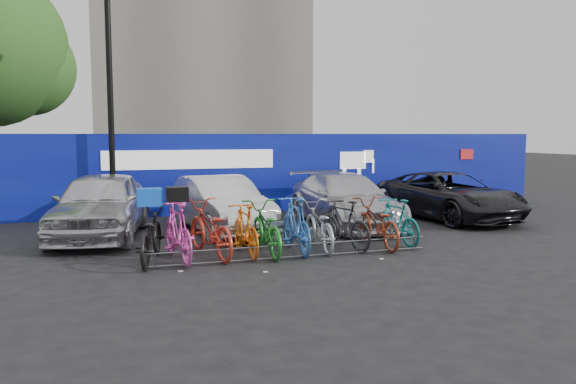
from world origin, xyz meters
name	(u,v)px	position (x,y,z in m)	size (l,w,h in m)	color
ground	(285,253)	(0.00, 0.00, 0.00)	(100.00, 100.00, 0.00)	black
hoarding	(224,174)	(0.01, 6.00, 1.20)	(22.00, 0.18, 2.40)	#090E7E
lamppost	(110,101)	(-3.20, 5.40, 3.27)	(0.25, 0.50, 6.11)	black
bike_rack	(294,251)	(0.00, -0.60, 0.16)	(5.60, 0.03, 0.30)	#595B60
car_0	(100,205)	(-3.52, 2.94, 0.77)	(1.82, 4.52, 1.54)	#B5B6BA
car_1	(220,204)	(-0.76, 2.86, 0.68)	(1.44, 4.12, 1.36)	silver
car_2	(345,200)	(2.55, 2.81, 0.68)	(1.90, 4.67, 1.35)	silver
car_3	(449,196)	(5.80, 2.93, 0.66)	(2.19, 4.76, 1.32)	black
bike_0	(150,234)	(-2.64, -0.03, 0.53)	(0.71, 2.04, 1.07)	black
bike_1	(178,232)	(-2.14, -0.10, 0.57)	(0.53, 1.89, 1.14)	#F044B8
bike_2	(209,229)	(-1.50, 0.11, 0.55)	(0.73, 2.10, 1.10)	red
bike_3	(245,230)	(-0.81, -0.01, 0.52)	(0.49, 1.72, 1.03)	orange
bike_4	(265,229)	(-0.41, -0.03, 0.52)	(0.70, 1.99, 1.05)	#1C7823
bike_5	(296,225)	(0.23, -0.03, 0.57)	(0.54, 1.90, 1.14)	blue
bike_6	(318,226)	(0.76, 0.11, 0.50)	(0.67, 1.92, 1.01)	#95999C
bike_7	(344,224)	(1.32, 0.03, 0.52)	(0.49, 1.73, 1.04)	#242427
bike_8	(377,223)	(2.04, -0.03, 0.51)	(0.68, 1.94, 1.02)	maroon
bike_9	(396,221)	(2.59, 0.13, 0.50)	(0.47, 1.67, 1.01)	#147373
cargo_crate	(149,197)	(-2.64, -0.03, 1.23)	(0.45, 0.34, 0.32)	blue
cargo_topcase	(177,194)	(-2.14, -0.10, 1.27)	(0.37, 0.33, 0.28)	black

